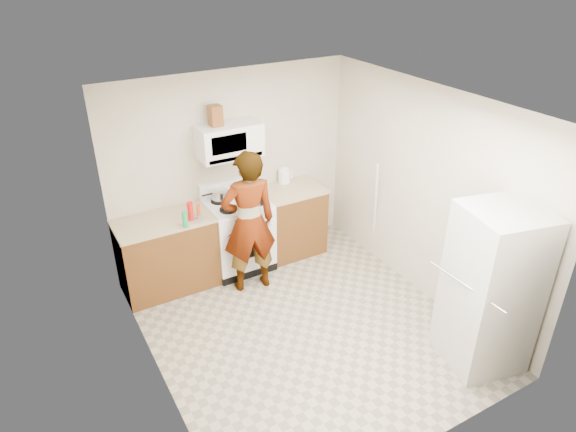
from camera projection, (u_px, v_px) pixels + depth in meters
floor at (304, 327)px, 5.71m from camera, size 3.60×3.60×0.00m
back_wall at (233, 169)px, 6.50m from camera, size 3.20×0.02×2.50m
right_wall at (426, 195)px, 5.82m from camera, size 0.02×3.60×2.50m
cabinet_left at (167, 255)px, 6.19m from camera, size 1.12×0.62×0.90m
counter_left at (163, 221)px, 5.97m from camera, size 1.14×0.64×0.03m
cabinet_right at (291, 221)px, 6.94m from camera, size 0.80×0.62×0.90m
counter_right at (291, 190)px, 6.72m from camera, size 0.82×0.64×0.03m
gas_range at (238, 233)px, 6.58m from camera, size 0.76×0.65×1.13m
microwave at (229, 140)px, 6.10m from camera, size 0.76×0.38×0.40m
person at (249, 223)px, 5.99m from camera, size 0.71×0.52×1.78m
fridge at (491, 289)px, 4.91m from camera, size 0.84×0.84×1.70m
kettle at (284, 176)px, 6.85m from camera, size 0.19×0.19×0.19m
jug at (215, 116)px, 5.90m from camera, size 0.15×0.15×0.24m
saucepan at (220, 195)px, 6.37m from camera, size 0.27×0.27×0.12m
tray at (248, 204)px, 6.28m from camera, size 0.27×0.19×0.05m
bottle_spray at (190, 211)px, 5.90m from camera, size 0.08×0.08×0.23m
bottle_hot_sauce at (199, 210)px, 6.03m from camera, size 0.06×0.06×0.14m
bottle_green_cap at (185, 220)px, 5.76m from camera, size 0.07×0.07×0.19m
pot_lid at (197, 219)px, 5.97m from camera, size 0.22×0.22×0.01m
broom at (375, 210)px, 6.68m from camera, size 0.24×0.22×1.40m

